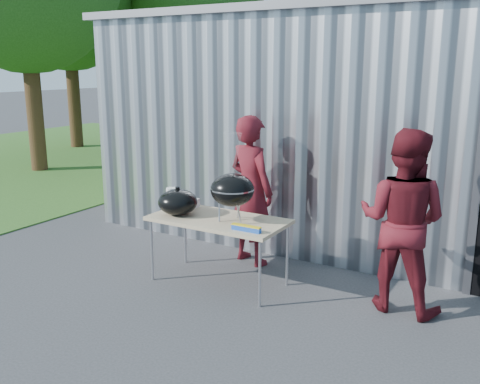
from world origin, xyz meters
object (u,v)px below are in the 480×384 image
Objects in this scene: folding_table at (218,222)px; kettle_grill at (232,183)px; person_cook at (251,190)px; person_bystander at (402,221)px.

kettle_grill reaches higher than folding_table.
folding_table is 0.83× the size of person_cook.
person_cook is 1.94m from person_bystander.
person_bystander is (1.69, 0.40, -0.26)m from kettle_grill.
folding_table is at bearing 14.71° from person_bystander.
person_cook is at bearing 105.03° from kettle_grill.
kettle_grill is 0.52× the size of person_bystander.
kettle_grill is 1.76m from person_bystander.
kettle_grill is 0.84m from person_cook.
folding_table is 1.93m from person_bystander.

